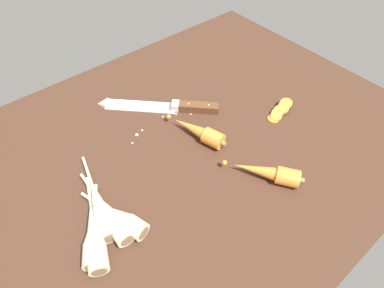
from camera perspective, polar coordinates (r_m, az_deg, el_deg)
ground_plane at (r=84.42cm, az=-0.87°, el=-0.81°), size 120.00×90.00×4.00cm
chefs_knife at (r=92.88cm, az=-6.48°, el=6.69°), size 26.81×27.04×4.18cm
whole_carrot at (r=82.85cm, az=1.35°, el=2.15°), size 7.83×17.73×4.20cm
whole_carrot_second at (r=76.38cm, az=13.34°, el=-4.94°), size 11.86×16.14×4.20cm
parsnip_front at (r=70.44cm, az=-14.16°, el=-12.16°), size 4.27×21.29×4.00cm
parsnip_mid_left at (r=69.08cm, az=-16.91°, el=-15.25°), size 11.56×17.92×4.00cm
parsnip_mid_right at (r=69.06cm, az=-16.78°, el=-15.22°), size 10.57×22.13×4.00cm
parsnip_back at (r=69.58cm, az=-12.20°, el=-12.71°), size 7.30×17.63×4.00cm
parsnip_outer at (r=72.07cm, az=-15.95°, el=-10.70°), size 7.91×23.40×4.00cm
carrot_slice_stack at (r=93.32cm, az=15.22°, el=5.67°), size 9.36×4.27×2.96cm
mince_crumbs at (r=89.13cm, az=-4.60°, el=4.48°), size 24.30×4.62×0.89cm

